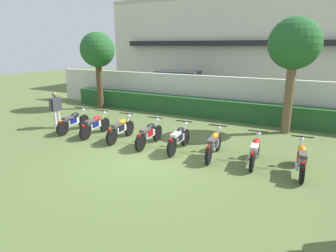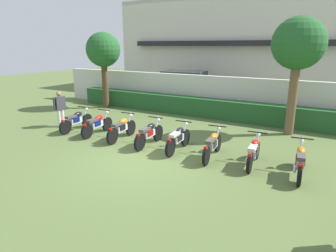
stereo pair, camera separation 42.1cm
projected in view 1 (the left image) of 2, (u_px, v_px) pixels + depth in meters
ground at (143, 161)px, 9.21m from camera, size 60.00×60.00×0.00m
building at (259, 46)px, 22.09m from camera, size 22.25×6.50×6.89m
compound_wall at (219, 96)px, 15.05m from camera, size 21.13×0.30×1.99m
hedge_row at (214, 109)px, 14.59m from camera, size 16.91×0.70×0.94m
parked_car at (180, 86)px, 19.28m from camera, size 4.67×2.47×1.89m
tree_near_inspector at (98, 51)px, 16.14m from camera, size 1.89×1.89×4.21m
tree_far_side at (294, 46)px, 11.29m from camera, size 1.99×1.99×4.56m
motorcycle_in_row_0 at (73, 121)px, 12.24m from camera, size 0.60×1.87×0.95m
motorcycle_in_row_1 at (95, 125)px, 11.71m from camera, size 0.60×1.84×0.95m
motorcycle_in_row_2 at (121, 129)px, 11.14m from camera, size 0.60×1.87×0.96m
motorcycle_in_row_3 at (149, 134)px, 10.50m from camera, size 0.60×1.86×0.96m
motorcycle_in_row_4 at (179, 138)px, 10.00m from camera, size 0.60×1.82×0.96m
motorcycle_in_row_5 at (214, 144)px, 9.43m from camera, size 0.60×1.91×0.95m
motorcycle_in_row_6 at (255, 150)px, 8.87m from camera, size 0.60×1.76×0.94m
motorcycle_in_row_7 at (301, 158)px, 8.21m from camera, size 0.60×1.91×0.96m
inspector_person at (56, 107)px, 12.70m from camera, size 0.22×0.64×1.57m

